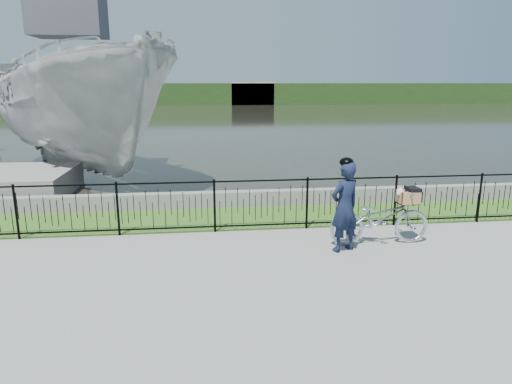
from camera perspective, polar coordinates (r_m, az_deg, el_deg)
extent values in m
plane|color=gray|center=(8.45, 2.07, -8.16)|extent=(120.00, 120.00, 0.00)
cube|color=#37601E|center=(10.89, -0.01, -3.11)|extent=(60.00, 2.00, 0.01)
plane|color=black|center=(40.90, -5.07, 9.12)|extent=(120.00, 120.00, 0.00)
cube|color=slate|center=(11.79, -0.58, -0.81)|extent=(60.00, 0.30, 0.40)
cube|color=#233E17|center=(67.79, -5.83, 12.11)|extent=(120.00, 6.00, 3.00)
cube|color=#AA9B88|center=(67.87, -21.51, 11.69)|extent=(8.00, 4.00, 4.00)
cube|color=#AA9B88|center=(66.67, -0.52, 12.24)|extent=(6.00, 3.00, 3.20)
imported|color=silver|center=(9.30, 15.18, -3.17)|extent=(2.00, 0.70, 1.05)
cube|color=black|center=(9.44, 18.43, -1.34)|extent=(0.38, 0.18, 0.02)
cube|color=#A1754A|center=(9.44, 18.43, -1.30)|extent=(0.39, 0.32, 0.01)
cube|color=#A1754A|center=(9.55, 18.10, -0.36)|extent=(0.39, 0.01, 0.26)
cube|color=#A1754A|center=(9.28, 18.88, -0.81)|extent=(0.39, 0.02, 0.26)
cube|color=#A1754A|center=(9.49, 19.52, -0.54)|extent=(0.01, 0.32, 0.26)
cube|color=#A1754A|center=(9.33, 17.44, -0.62)|extent=(0.01, 0.32, 0.26)
cube|color=black|center=(9.41, 19.03, 0.38)|extent=(0.22, 0.34, 0.06)
cube|color=black|center=(9.50, 19.62, -0.39)|extent=(0.02, 0.34, 0.21)
ellipsoid|color=silver|center=(9.40, 18.38, -0.58)|extent=(0.31, 0.22, 0.20)
sphere|color=silver|center=(9.30, 17.61, 0.01)|extent=(0.15, 0.15, 0.15)
sphere|color=silver|center=(9.27, 17.36, -0.21)|extent=(0.07, 0.07, 0.07)
sphere|color=black|center=(9.25, 17.25, -0.26)|extent=(0.02, 0.02, 0.02)
cone|color=#A46244|center=(9.34, 17.49, 0.45)|extent=(0.06, 0.08, 0.08)
cone|color=#A46244|center=(9.26, 17.85, 0.31)|extent=(0.06, 0.08, 0.08)
imported|color=black|center=(8.67, 11.02, -1.85)|extent=(0.74, 0.63, 1.72)
ellipsoid|color=black|center=(8.49, 11.27, 3.62)|extent=(0.26, 0.29, 0.18)
imported|color=#A5A5A5|center=(16.44, -21.51, 9.26)|extent=(9.54, 11.71, 4.32)
cube|color=#3F3F47|center=(16.55, -22.51, 20.21)|extent=(2.20, 1.60, 1.60)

